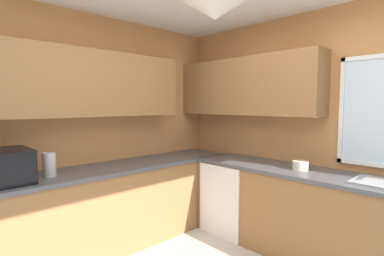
# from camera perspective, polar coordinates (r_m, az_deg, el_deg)

# --- Properties ---
(room_shell) EXTENTS (4.00, 3.70, 2.65)m
(room_shell) POSITION_cam_1_polar(r_m,az_deg,el_deg) (2.84, 0.01, 9.93)
(room_shell) COLOR #C6844C
(room_shell) RESTS_ON ground_plane
(counter_run_left) EXTENTS (0.65, 3.31, 0.91)m
(counter_run_left) POSITION_cam_1_polar(r_m,az_deg,el_deg) (3.38, -17.51, -15.03)
(counter_run_left) COLOR olive
(counter_run_left) RESTS_ON ground_plane
(counter_run_back) EXTENTS (3.09, 0.65, 0.91)m
(counter_run_back) POSITION_cam_1_polar(r_m,az_deg,el_deg) (3.24, 25.93, -16.19)
(counter_run_back) COLOR olive
(counter_run_back) RESTS_ON ground_plane
(dishwasher) EXTENTS (0.60, 0.60, 0.86)m
(dishwasher) POSITION_cam_1_polar(r_m,az_deg,el_deg) (3.77, 8.22, -13.16)
(dishwasher) COLOR white
(dishwasher) RESTS_ON ground_plane
(microwave) EXTENTS (0.48, 0.36, 0.29)m
(microwave) POSITION_cam_1_polar(r_m,az_deg,el_deg) (2.97, -32.63, -6.35)
(microwave) COLOR black
(microwave) RESTS_ON counter_run_left
(kettle) EXTENTS (0.12, 0.12, 0.23)m
(kettle) POSITION_cam_1_polar(r_m,az_deg,el_deg) (3.04, -26.22, -6.48)
(kettle) COLOR #B7B7BC
(kettle) RESTS_ON counter_run_left
(bowl) EXTENTS (0.16, 0.16, 0.09)m
(bowl) POSITION_cam_1_polar(r_m,az_deg,el_deg) (3.23, 20.52, -6.89)
(bowl) COLOR beige
(bowl) RESTS_ON counter_run_back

